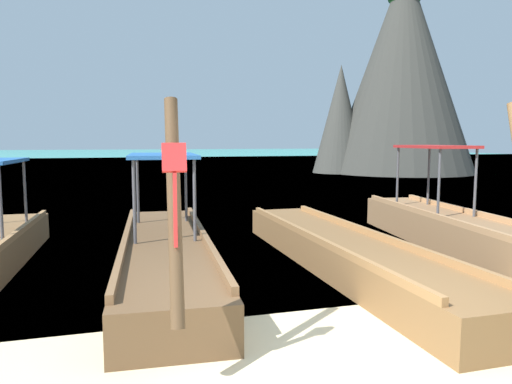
{
  "coord_description": "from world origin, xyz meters",
  "views": [
    {
      "loc": [
        -2.09,
        -3.87,
        2.08
      ],
      "look_at": [
        0.0,
        3.41,
        1.27
      ],
      "focal_mm": 33.31,
      "sensor_mm": 36.0,
      "label": 1
    }
  ],
  "objects": [
    {
      "name": "ground",
      "position": [
        0.0,
        0.0,
        0.0
      ],
      "size": [
        120.0,
        120.0,
        0.0
      ],
      "primitive_type": "plane",
      "color": "beige"
    },
    {
      "name": "sea_water",
      "position": [
        0.0,
        61.41,
        0.0
      ],
      "size": [
        120.0,
        120.0,
        0.0
      ],
      "primitive_type": "plane",
      "color": "#2DB29E",
      "rests_on": "ground"
    },
    {
      "name": "longtail_boat_red_ribbon",
      "position": [
        -1.44,
        3.54,
        0.33
      ],
      "size": [
        1.68,
        6.87,
        2.48
      ],
      "color": "brown",
      "rests_on": "ground"
    },
    {
      "name": "longtail_boat_blue_ribbon",
      "position": [
        1.36,
        2.96,
        0.27
      ],
      "size": [
        1.16,
        7.29,
        2.44
      ],
      "color": "brown",
      "rests_on": "ground"
    },
    {
      "name": "longtail_boat_yellow_ribbon",
      "position": [
        4.07,
        3.83,
        0.38
      ],
      "size": [
        1.87,
        6.52,
        2.81
      ],
      "color": "olive",
      "rests_on": "ground"
    },
    {
      "name": "karst_rock",
      "position": [
        15.61,
        24.04,
        6.64
      ],
      "size": [
        10.43,
        9.44,
        13.62
      ],
      "color": "#383833",
      "rests_on": "ground"
    }
  ]
}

